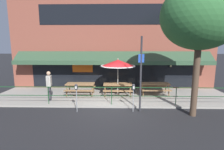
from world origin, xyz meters
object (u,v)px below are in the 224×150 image
parking_meter_near (76,89)px  street_tree_curbside (204,11)px  pedestrian_walking (49,84)px  picnic_table_centre (118,86)px  patio_umbrella_centre (118,63)px  parking_meter_far (133,89)px  picnic_table_right (155,86)px  picnic_table_left (80,86)px  street_sign_pole (141,74)px

parking_meter_near → street_tree_curbside: bearing=-3.9°
pedestrian_walking → picnic_table_centre: bearing=15.6°
patio_umbrella_centre → pedestrian_walking: (-3.97, -1.00, -1.12)m
picnic_table_centre → parking_meter_far: 2.70m
picnic_table_right → parking_meter_far: (-1.65, -2.74, 0.44)m
picnic_table_left → picnic_table_centre: bearing=-0.2°
picnic_table_right → street_sign_pole: bearing=-116.0°
parking_meter_near → street_tree_curbside: size_ratio=0.22×
pedestrian_walking → street_tree_curbside: bearing=-14.2°
picnic_table_left → parking_meter_far: parking_meter_far is taller
street_tree_curbside → picnic_table_left: bearing=153.2°
parking_meter_near → street_tree_curbside: (5.66, -0.39, 3.55)m
patio_umbrella_centre → parking_meter_near: patio_umbrella_centre is taller
picnic_table_left → street_tree_curbside: (6.01, -3.04, 3.99)m
patio_umbrella_centre → picnic_table_centre: bearing=90.0°
patio_umbrella_centre → street_tree_curbside: (3.61, -2.92, 2.52)m
parking_meter_near → parking_meter_far: bearing=1.7°
street_sign_pole → picnic_table_left: bearing=144.0°
street_tree_curbside → pedestrian_walking: bearing=165.8°
picnic_table_right → parking_meter_near: bearing=-147.6°
picnic_table_right → street_tree_curbside: size_ratio=0.28×
picnic_table_centre → street_sign_pole: size_ratio=0.49×
picnic_table_left → picnic_table_centre: size_ratio=1.00×
picnic_table_centre → picnic_table_right: 2.40m
picnic_table_centre → parking_meter_far: bearing=-73.8°
parking_meter_near → street_sign_pole: 3.22m
picnic_table_left → parking_meter_near: parking_meter_near is taller
picnic_table_left → patio_umbrella_centre: patio_umbrella_centre is taller
picnic_table_centre → parking_meter_far: size_ratio=1.27×
picnic_table_centre → picnic_table_left: bearing=179.8°
parking_meter_far → street_sign_pole: street_sign_pole is taller
pedestrian_walking → street_sign_pole: bearing=-15.5°
picnic_table_left → street_sign_pole: size_ratio=0.49×
pedestrian_walking → patio_umbrella_centre: bearing=14.2°
patio_umbrella_centre → street_sign_pole: 2.66m
picnic_table_centre → street_tree_curbside: 6.18m
picnic_table_right → parking_meter_near: 5.28m
street_tree_curbside → picnic_table_right: bearing=110.8°
picnic_table_centre → street_tree_curbside: bearing=-40.0°
parking_meter_near → parking_meter_far: (2.79, 0.08, 0.00)m
picnic_table_centre → pedestrian_walking: size_ratio=1.05×
picnic_table_left → pedestrian_walking: size_ratio=1.05×
picnic_table_centre → patio_umbrella_centre: (-0.00, -0.11, 1.47)m
patio_umbrella_centre → pedestrian_walking: size_ratio=1.39×
street_sign_pole → street_tree_curbside: size_ratio=0.57×
picnic_table_left → picnic_table_centre: 2.40m
picnic_table_left → picnic_table_right: (4.79, 0.16, 0.00)m
parking_meter_near → parking_meter_far: 2.79m
patio_umbrella_centre → pedestrian_walking: bearing=-165.8°
picnic_table_left → street_tree_curbside: 7.83m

